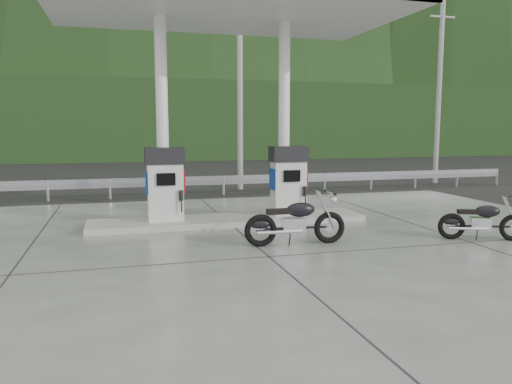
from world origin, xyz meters
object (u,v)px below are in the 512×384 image
object	(u,v)px
gas_pump_right	(288,181)
gas_pump_left	(165,184)
motorcycle_left	(296,222)
motorcycle_right	(482,221)

from	to	relation	value
gas_pump_right	gas_pump_left	bearing A→B (deg)	180.00
gas_pump_right	motorcycle_left	distance (m)	2.86
gas_pump_right	motorcycle_right	size ratio (longest dim) A/B	1.03
gas_pump_left	motorcycle_right	distance (m)	7.34
gas_pump_left	gas_pump_right	distance (m)	3.20
gas_pump_right	motorcycle_left	xyz separation A→B (m)	(-0.77, -2.69, -0.57)
gas_pump_left	motorcycle_right	xyz separation A→B (m)	(6.49, -3.36, -0.64)
gas_pump_right	motorcycle_left	world-z (taller)	gas_pump_right
gas_pump_left	gas_pump_right	bearing A→B (deg)	0.00
gas_pump_left	motorcycle_right	bearing A→B (deg)	-27.35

